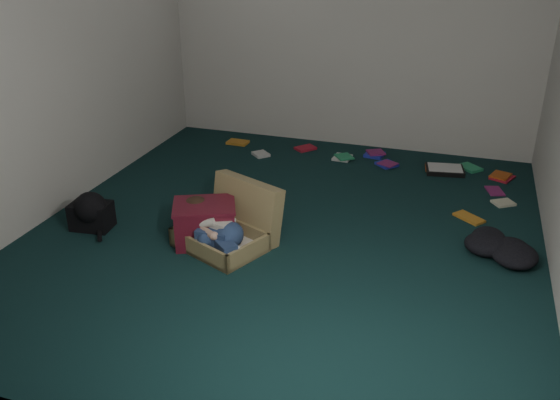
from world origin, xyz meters
The scene contains 11 objects.
floor centered at (0.00, 0.00, 0.00)m, with size 4.50×4.50×0.00m, color black.
wall_back centered at (0.00, 2.25, 1.30)m, with size 4.50×4.50×0.00m, color silver.
wall_front centered at (0.00, -2.25, 1.30)m, with size 4.50×4.50×0.00m, color silver.
wall_left centered at (-2.00, 0.00, 1.30)m, with size 4.50×4.50×0.00m, color silver.
suitcase centered at (-0.35, -0.30, 0.14)m, with size 0.85×0.84×0.48m.
person centered at (-0.46, -0.43, 0.18)m, with size 0.62×0.53×0.30m.
maroon_bin centered at (-0.55, -0.36, 0.16)m, with size 0.59×0.53×0.33m.
backpack centered at (-1.54, -0.43, 0.12)m, with size 0.40×0.32×0.24m, color black, non-canonical shape.
clothing_pile centered at (1.63, 0.17, 0.07)m, with size 0.43×0.35×0.14m, color black, non-canonical shape.
paper_tray centered at (1.15, 1.72, 0.03)m, with size 0.41×0.33×0.05m.
book_scatter centered at (0.63, 1.61, 0.01)m, with size 3.09×1.50×0.02m.
Camera 1 is at (1.28, -4.08, 2.28)m, focal length 38.00 mm.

